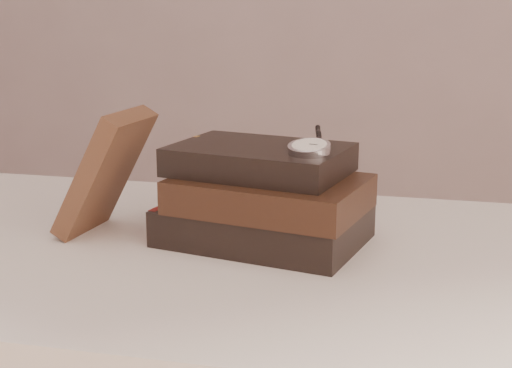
# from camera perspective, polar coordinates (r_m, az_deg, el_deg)

# --- Properties ---
(table) EXTENTS (1.00, 0.60, 0.75)m
(table) POSITION_cam_1_polar(r_m,az_deg,el_deg) (0.99, -5.51, -9.63)
(table) COLOR silver
(table) RESTS_ON ground
(book_stack) EXTENTS (0.27, 0.22, 0.12)m
(book_stack) POSITION_cam_1_polar(r_m,az_deg,el_deg) (0.95, 0.66, -1.09)
(book_stack) COLOR black
(book_stack) RESTS_ON table
(journal) EXTENTS (0.12, 0.12, 0.17)m
(journal) POSITION_cam_1_polar(r_m,az_deg,el_deg) (0.99, -11.35, 0.86)
(journal) COLOR #3B2217
(journal) RESTS_ON table
(pocket_watch) EXTENTS (0.06, 0.16, 0.02)m
(pocket_watch) POSITION_cam_1_polar(r_m,az_deg,el_deg) (0.90, 4.12, 2.86)
(pocket_watch) COLOR silver
(pocket_watch) RESTS_ON book_stack
(eyeglasses) EXTENTS (0.12, 0.14, 0.05)m
(eyeglasses) POSITION_cam_1_polar(r_m,az_deg,el_deg) (1.06, -1.81, 1.16)
(eyeglasses) COLOR silver
(eyeglasses) RESTS_ON book_stack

